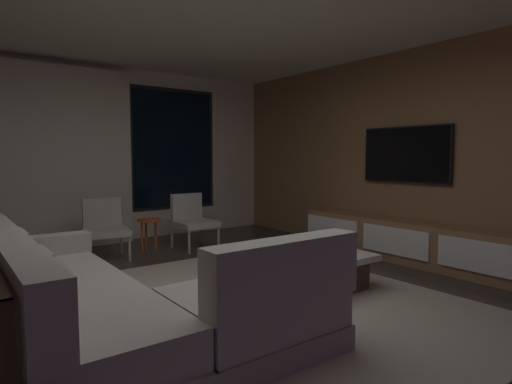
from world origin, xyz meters
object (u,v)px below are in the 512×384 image
object	(u,v)px
book_stack_on_coffee_table	(315,246)
media_console	(408,242)
coffee_table	(298,269)
accent_chair_by_curtain	(104,225)
accent_chair_near_window	(192,218)
sectional_couch	(116,307)
mounted_tv	(405,155)
side_stool	(148,225)

from	to	relation	value
book_stack_on_coffee_table	media_console	bearing A→B (deg)	-1.35
coffee_table	accent_chair_by_curtain	world-z (taller)	accent_chair_by_curtain
coffee_table	book_stack_on_coffee_table	xyz separation A→B (m)	(0.20, -0.03, 0.21)
coffee_table	accent_chair_near_window	xyz separation A→B (m)	(0.05, 2.34, 0.25)
book_stack_on_coffee_table	accent_chair_by_curtain	bearing A→B (deg)	119.34
accent_chair_by_curtain	sectional_couch	bearing A→B (deg)	-105.82
accent_chair_near_window	accent_chair_by_curtain	distance (m)	1.23
accent_chair_by_curtain	media_console	size ratio (longest dim) A/B	0.25
accent_chair_near_window	mounted_tv	world-z (taller)	mounted_tv
book_stack_on_coffee_table	accent_chair_near_window	bearing A→B (deg)	93.65
accent_chair_near_window	side_stool	distance (m)	0.63
side_stool	mounted_tv	size ratio (longest dim) A/B	0.37
accent_chair_near_window	sectional_couch	bearing A→B (deg)	-127.36
sectional_couch	mounted_tv	world-z (taller)	mounted_tv
coffee_table	media_console	size ratio (longest dim) A/B	0.37
side_stool	sectional_couch	bearing A→B (deg)	-116.81
accent_chair_by_curtain	side_stool	xyz separation A→B (m)	(0.61, 0.02, -0.06)
book_stack_on_coffee_table	accent_chair_near_window	distance (m)	2.37
book_stack_on_coffee_table	side_stool	world-z (taller)	side_stool
book_stack_on_coffee_table	sectional_couch	bearing A→B (deg)	-173.49
media_console	mounted_tv	bearing A→B (deg)	47.62
book_stack_on_coffee_table	accent_chair_near_window	world-z (taller)	accent_chair_near_window
coffee_table	mounted_tv	size ratio (longest dim) A/B	0.92
sectional_couch	book_stack_on_coffee_table	distance (m)	2.16
sectional_couch	side_stool	bearing A→B (deg)	63.19
book_stack_on_coffee_table	accent_chair_by_curtain	world-z (taller)	accent_chair_by_curtain
coffee_table	side_stool	xyz separation A→B (m)	(-0.57, 2.44, 0.19)
coffee_table	accent_chair_near_window	distance (m)	2.35
sectional_couch	accent_chair_near_window	xyz separation A→B (m)	(2.00, 2.61, 0.14)
accent_chair_near_window	media_console	distance (m)	2.98
sectional_couch	book_stack_on_coffee_table	size ratio (longest dim) A/B	8.69
side_stool	mounted_tv	bearing A→B (deg)	-42.17
side_stool	media_console	xyz separation A→B (m)	(2.37, -2.51, -0.12)
coffee_table	side_stool	world-z (taller)	side_stool
coffee_table	mounted_tv	world-z (taller)	mounted_tv
accent_chair_by_curtain	media_console	xyz separation A→B (m)	(2.98, -2.49, -0.18)
book_stack_on_coffee_table	mounted_tv	bearing A→B (deg)	5.17
sectional_couch	media_console	size ratio (longest dim) A/B	0.81
sectional_couch	side_stool	distance (m)	3.05
accent_chair_by_curtain	mounted_tv	xyz separation A→B (m)	(3.16, -2.30, 0.92)
coffee_table	accent_chair_near_window	world-z (taller)	accent_chair_near_window
side_stool	mounted_tv	world-z (taller)	mounted_tv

